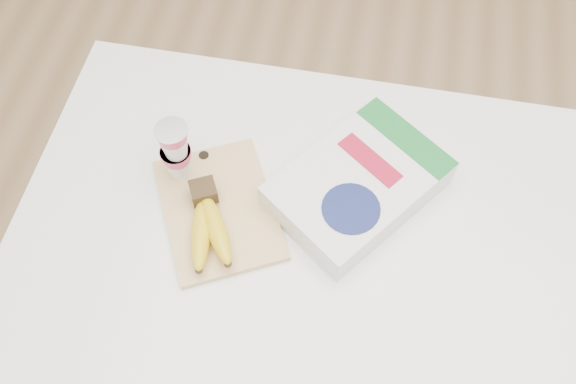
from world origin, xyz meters
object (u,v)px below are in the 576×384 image
object	(u,v)px
cereal_box	(358,185)
bananas	(208,225)
cutting_board	(219,209)
yogurt_stack	(175,150)
table	(317,319)

from	to	relation	value
cereal_box	bananas	bearing A→B (deg)	-115.19
cutting_board	yogurt_stack	distance (m)	0.14
table	yogurt_stack	distance (m)	0.62
cutting_board	bananas	world-z (taller)	bananas
table	bananas	size ratio (longest dim) A/B	6.10
table	cereal_box	world-z (taller)	cereal_box
cutting_board	cereal_box	size ratio (longest dim) A/B	0.73
cutting_board	yogurt_stack	xyz separation A→B (m)	(-0.09, 0.06, 0.08)
table	cutting_board	size ratio (longest dim) A/B	4.28
table	bananas	world-z (taller)	bananas
table	yogurt_stack	world-z (taller)	yogurt_stack
yogurt_stack	bananas	bearing A→B (deg)	-53.03
cutting_board	bananas	distance (m)	0.06
table	cereal_box	distance (m)	0.49
yogurt_stack	cereal_box	xyz separation A→B (m)	(0.34, 0.02, -0.06)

